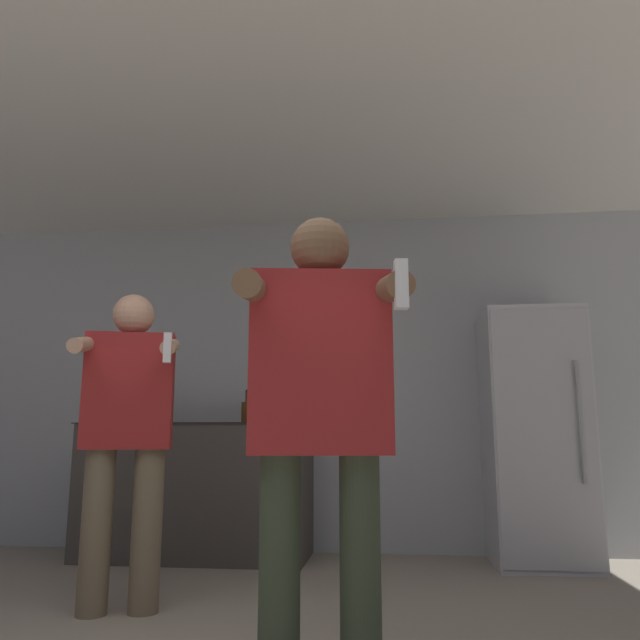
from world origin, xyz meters
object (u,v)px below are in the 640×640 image
at_px(bottle_short_whiskey, 247,411).
at_px(person_woman_foreground, 320,408).
at_px(bottle_tall_gin, 280,408).
at_px(bottle_red_label, 156,410).
at_px(person_man_side, 127,428).
at_px(refrigerator, 535,435).
at_px(bottle_green_wine, 118,405).

bearing_deg(bottle_short_whiskey, person_woman_foreground, -71.71).
distance_m(bottle_tall_gin, bottle_short_whiskey, 0.24).
relative_size(bottle_red_label, person_man_side, 0.17).
distance_m(refrigerator, bottle_red_label, 2.72).
xyz_separation_m(bottle_tall_gin, bottle_short_whiskey, (-0.24, 0.00, -0.02)).
distance_m(refrigerator, bottle_green_wine, 3.02).
bearing_deg(refrigerator, bottle_short_whiskey, 179.31).
relative_size(bottle_short_whiskey, person_woman_foreground, 0.16).
relative_size(bottle_tall_gin, person_woman_foreground, 0.19).
bearing_deg(bottle_red_label, bottle_green_wine, 180.00).
bearing_deg(person_man_side, bottle_red_label, 106.02).
xyz_separation_m(refrigerator, bottle_red_label, (-2.71, 0.02, 0.18)).
bearing_deg(bottle_green_wine, person_man_side, -63.70).
height_order(bottle_short_whiskey, bottle_green_wine, bottle_green_wine).
bearing_deg(bottle_short_whiskey, bottle_green_wine, 180.00).
height_order(refrigerator, bottle_tall_gin, refrigerator).
relative_size(bottle_tall_gin, bottle_short_whiskey, 1.22).
distance_m(bottle_tall_gin, person_man_side, 1.54).
relative_size(bottle_green_wine, person_man_side, 0.23).
relative_size(bottle_red_label, person_woman_foreground, 0.17).
bearing_deg(bottle_green_wine, bottle_red_label, -0.00).
xyz_separation_m(bottle_green_wine, person_man_side, (0.71, -1.44, -0.19)).
height_order(refrigerator, bottle_red_label, refrigerator).
xyz_separation_m(bottle_short_whiskey, bottle_green_wine, (-0.99, 0.00, 0.05)).
bearing_deg(person_man_side, bottle_short_whiskey, 78.98).
bearing_deg(bottle_red_label, bottle_short_whiskey, 0.00).
bearing_deg(person_man_side, bottle_green_wine, 116.30).
distance_m(refrigerator, person_woman_foreground, 2.74).
bearing_deg(bottle_short_whiskey, refrigerator, -0.69).
bearing_deg(person_man_side, bottle_tall_gin, 70.13).
height_order(person_woman_foreground, person_man_side, person_man_side).
bearing_deg(bottle_tall_gin, bottle_short_whiskey, 180.00).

